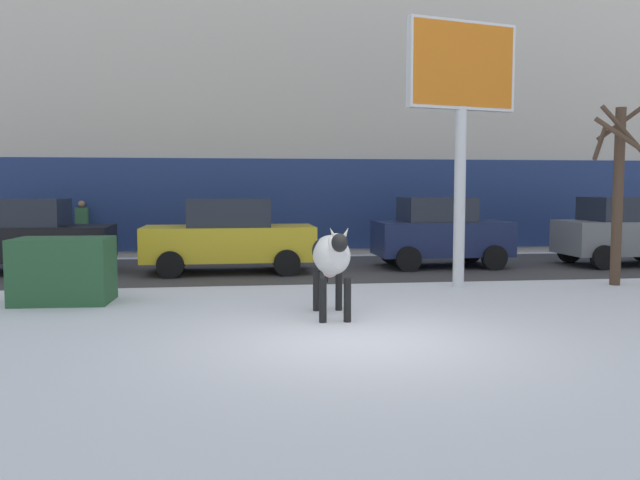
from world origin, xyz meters
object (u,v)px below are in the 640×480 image
Objects in this scene: car_navy_hatchback at (440,232)px; pedestrian_near_billboard at (82,229)px; car_black_sedan at (24,237)px; car_yellow_sedan at (229,236)px; cow_holstein at (331,256)px; billboard at (462,82)px; bare_tree_left_lot at (618,184)px; car_grey_hatchback at (624,231)px; dumpster at (63,270)px.

car_navy_hatchback reaches higher than pedestrian_near_billboard.
car_yellow_sedan is at bearing -6.36° from car_black_sedan.
cow_holstein is 6.08m from car_yellow_sedan.
billboard reaches higher than pedestrian_near_billboard.
car_yellow_sedan is 5.59m from car_navy_hatchback.
cow_holstein is 0.54× the size of car_navy_hatchback.
bare_tree_left_lot is at bearing -15.64° from car_black_sedan.
car_black_sedan is 1.20× the size of car_grey_hatchback.
pedestrian_near_billboard is at bearing 161.83° from car_navy_hatchback.
cow_holstein is 0.54× the size of car_grey_hatchback.
dumpster is (-13.62, -4.04, -0.33)m from car_grey_hatchback.
cow_holstein is at bearing -138.24° from billboard.
car_grey_hatchback reaches higher than car_black_sedan.
billboard is at bearing -31.59° from car_yellow_sedan.
dumpster is at bearing -163.47° from car_grey_hatchback.
cow_holstein is at bearing -158.22° from bare_tree_left_lot.
pedestrian_near_billboard is 7.72m from dumpster.
car_black_sedan is 2.44× the size of pedestrian_near_billboard.
car_black_sedan is 1.20× the size of car_navy_hatchback.
car_grey_hatchback is at bearing 16.53° from dumpster.
car_black_sedan reaches higher than dumpster.
car_navy_hatchback is at bearing 58.40° from cow_holstein.
pedestrian_near_billboard is 14.49m from bare_tree_left_lot.
dumpster is at bearing -127.36° from car_yellow_sedan.
cow_holstein is at bearing -73.62° from car_yellow_sedan.
billboard is 11.09m from car_black_sedan.
billboard reaches higher than car_navy_hatchback.
car_grey_hatchback is at bearing 33.76° from cow_holstein.
car_black_sedan reaches higher than cow_holstein.
bare_tree_left_lot is (2.77, -3.62, 1.26)m from car_navy_hatchback.
car_yellow_sedan is 1.20× the size of car_navy_hatchback.
pedestrian_near_billboard reaches higher than cow_holstein.
bare_tree_left_lot reaches higher than dumpster.
dumpster is at bearing -173.47° from billboard.
car_black_sedan is 1.00× the size of car_yellow_sedan.
billboard is at bearing -19.75° from car_black_sedan.
car_navy_hatchback is 2.03× the size of pedestrian_near_billboard.
car_black_sedan is at bearing 114.89° from dumpster.
car_grey_hatchback is 15.42m from pedestrian_near_billboard.
cow_holstein is 5.09m from dumpster.
bare_tree_left_lot is at bearing -28.46° from pedestrian_near_billboard.
car_navy_hatchback is at bearing 127.37° from bare_tree_left_lot.
dumpster is at bearing -65.11° from car_black_sedan.
pedestrian_near_billboard reaches higher than dumpster.
billboard is 11.91m from pedestrian_near_billboard.
car_navy_hatchback is (3.86, 6.27, -0.07)m from cow_holstein.
car_black_sedan is at bearing 179.33° from car_navy_hatchback.
car_black_sedan is at bearing 173.64° from car_yellow_sedan.
car_black_sedan is at bearing 160.25° from billboard.
car_yellow_sedan is at bearing 52.64° from dumpster.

